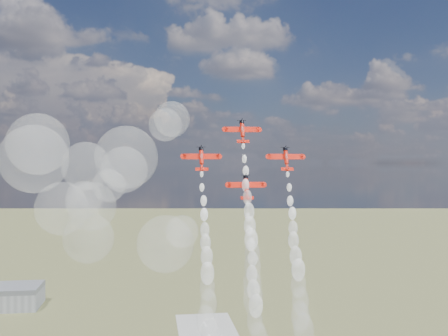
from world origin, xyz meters
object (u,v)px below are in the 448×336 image
plane_right (286,158)px  plane_slot (246,187)px  plane_left (201,158)px  plane_lead (242,131)px

plane_right → plane_slot: size_ratio=1.00×
plane_left → plane_right: bearing=0.0°
plane_lead → plane_slot: plane_lead is taller
plane_lead → plane_left: (-12.64, -3.31, -8.20)m
plane_left → plane_right: (25.27, 0.00, 0.00)m
plane_slot → plane_right: bearing=14.7°
plane_right → plane_slot: bearing=-165.3°
plane_lead → plane_left: size_ratio=1.00×
plane_lead → plane_left: bearing=-165.3°
plane_lead → plane_left: plane_lead is taller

